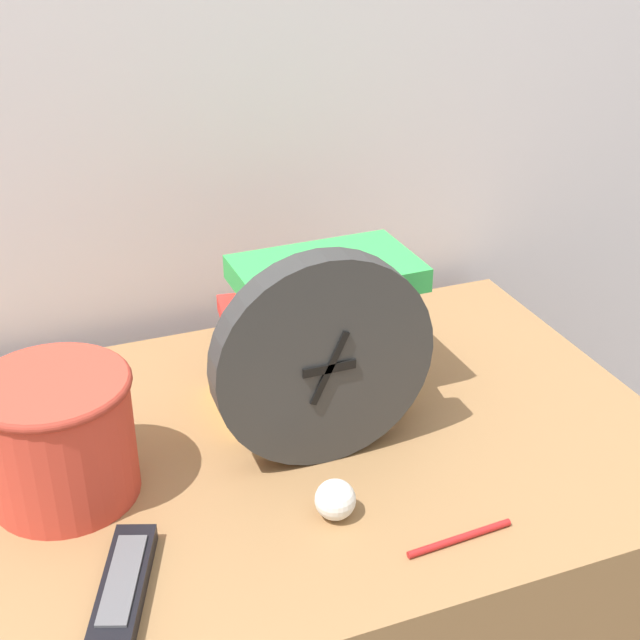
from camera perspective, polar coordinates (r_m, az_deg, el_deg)
name	(u,v)px	position (r m, az deg, el deg)	size (l,w,h in m)	color
desk_clock	(324,361)	(1.03, 0.24, -2.63)	(0.27, 0.04, 0.27)	#333333
book_stack	(318,328)	(1.18, -0.13, -0.52)	(0.26, 0.22, 0.19)	yellow
basket	(58,434)	(1.04, -16.41, -6.99)	(0.18, 0.18, 0.15)	#C63D2D
tv_remote	(124,587)	(0.94, -12.46, -16.32)	(0.10, 0.17, 0.02)	black
crumpled_paper_ball	(335,500)	(1.00, 0.98, -11.42)	(0.05, 0.05, 0.05)	white
pen	(460,538)	(1.00, 8.94, -13.63)	(0.13, 0.02, 0.01)	#B21E1E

